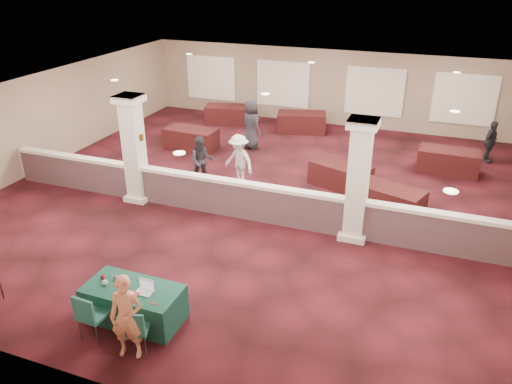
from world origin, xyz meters
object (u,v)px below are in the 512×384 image
at_px(conf_chair_side, 90,313).
at_px(attendee_a, 202,161).
at_px(attendee_c, 490,142).
at_px(far_table_back_left, 228,115).
at_px(far_table_back_right, 448,161).
at_px(far_table_back_center, 302,122).
at_px(attendee_b, 239,161).
at_px(far_table_front_right, 390,200).
at_px(conf_chair_main, 135,327).
at_px(woman, 127,317).
at_px(far_table_front_left, 191,139).
at_px(far_table_front_center, 340,175).
at_px(attendee_d, 251,124).
at_px(near_table, 134,303).

distance_m(conf_chair_side, attendee_a, 7.40).
xyz_separation_m(conf_chair_side, attendee_c, (7.45, 12.60, 0.16)).
distance_m(far_table_back_left, far_table_back_right, 9.54).
bearing_deg(far_table_back_center, conf_chair_side, -91.14).
distance_m(far_table_back_left, attendee_b, 6.73).
height_order(far_table_front_right, far_table_back_right, far_table_back_right).
bearing_deg(far_table_back_right, far_table_front_right, -111.90).
xyz_separation_m(conf_chair_main, attendee_a, (-2.22, 7.28, 0.25)).
bearing_deg(woman, attendee_a, 91.02).
bearing_deg(far_table_front_left, attendee_b, -39.80).
relative_size(far_table_front_center, attendee_b, 1.10).
bearing_deg(far_table_front_left, conf_chair_main, -67.98).
bearing_deg(attendee_b, attendee_d, 125.55).
bearing_deg(far_table_front_left, far_table_back_left, 89.68).
relative_size(conf_chair_main, attendee_d, 0.49).
relative_size(far_table_back_left, attendee_c, 1.29).
distance_m(woman, far_table_back_right, 12.36).
height_order(conf_chair_side, far_table_back_left, conf_chair_side).
bearing_deg(attendee_a, conf_chair_side, -110.22).
xyz_separation_m(woman, attendee_c, (6.53, 12.70, -0.08)).
xyz_separation_m(far_table_front_left, attendee_d, (2.09, 0.92, 0.53)).
bearing_deg(far_table_back_left, conf_chair_main, -73.37).
distance_m(near_table, far_table_back_right, 11.78).
height_order(conf_chair_main, attendee_b, attendee_b).
distance_m(far_table_back_right, attendee_b, 7.15).
bearing_deg(attendee_c, attendee_d, 128.65).
xyz_separation_m(near_table, attendee_c, (7.01, 11.82, 0.38)).
bearing_deg(far_table_front_right, conf_chair_side, -122.14).
height_order(far_table_front_left, far_table_back_right, far_table_back_right).
bearing_deg(attendee_c, far_table_front_left, 131.37).
distance_m(woman, far_table_back_left, 14.28).
distance_m(near_table, far_table_front_center, 8.26).
height_order(far_table_front_center, attendee_c, attendee_c).
relative_size(conf_chair_side, woman, 0.60).
height_order(far_table_front_left, attendee_d, attendee_d).
bearing_deg(conf_chair_main, far_table_front_left, 93.98).
bearing_deg(attendee_b, woman, -61.94).
xyz_separation_m(conf_chair_main, attendee_b, (-1.07, 7.57, 0.31)).
height_order(far_table_front_right, attendee_b, attendee_b).
xyz_separation_m(conf_chair_main, attendee_c, (6.47, 12.59, 0.21)).
bearing_deg(far_table_back_right, conf_chair_main, -114.94).
distance_m(far_table_front_right, attendee_b, 4.76).
bearing_deg(attendee_c, far_table_back_center, 110.13).
xyz_separation_m(near_table, far_table_back_left, (-3.52, 12.81, 0.02)).
xyz_separation_m(conf_chair_side, far_table_front_left, (-3.10, 10.09, -0.19)).
xyz_separation_m(far_table_front_left, far_table_back_center, (3.37, 3.50, 0.01)).
xyz_separation_m(far_table_back_center, attendee_d, (-1.27, -2.58, 0.53)).
relative_size(near_table, far_table_front_left, 0.99).
xyz_separation_m(near_table, conf_chair_side, (-0.44, -0.78, 0.22)).
xyz_separation_m(far_table_back_left, attendee_d, (2.07, -2.58, 0.54)).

